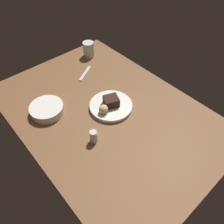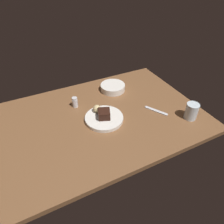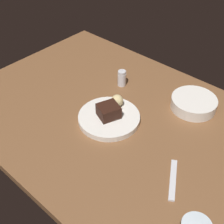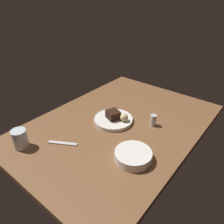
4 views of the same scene
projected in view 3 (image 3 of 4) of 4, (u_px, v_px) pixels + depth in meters
The scene contains 7 objects.
dining_table at pixel (115, 119), 114.26cm from camera, with size 120.00×84.00×3.00cm, color brown.
dessert_plate at pixel (109, 118), 110.63cm from camera, with size 22.58×22.58×2.19cm, color white.
chocolate_cake_slice at pixel (109, 111), 108.21cm from camera, with size 7.25×6.72×4.72cm, color black.
bread_roll at pixel (117, 101), 112.87cm from camera, with size 4.63×4.63×4.63cm, color #DBC184.
salt_shaker at pixel (122, 78), 126.10cm from camera, with size 3.53×3.53×6.77cm.
side_bowl at pixel (194, 103), 115.42cm from camera, with size 17.28×17.28×4.36cm, color white.
dessert_spoon at pixel (173, 179), 90.75cm from camera, with size 15.00×1.80×0.70cm, color silver.
Camera 3 is at (55.82, -64.05, 77.94)cm, focal length 48.55 mm.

